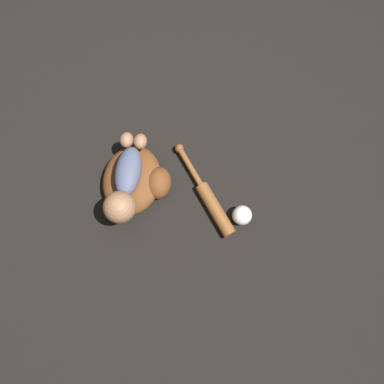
{
  "coord_description": "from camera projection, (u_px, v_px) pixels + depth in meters",
  "views": [
    {
      "loc": [
        0.5,
        0.07,
        1.42
      ],
      "look_at": [
        0.09,
        0.2,
        0.08
      ],
      "focal_mm": 35.0,
      "sensor_mm": 36.0,
      "label": 1
    }
  ],
  "objects": [
    {
      "name": "baseball_bat",
      "position": [
        209.0,
        199.0,
        1.45
      ],
      "size": [
        0.42,
        0.12,
        0.05
      ],
      "color": "brown",
      "rests_on": "ground"
    },
    {
      "name": "baseball_glove",
      "position": [
        136.0,
        181.0,
        1.45
      ],
      "size": [
        0.35,
        0.33,
        0.11
      ],
      "color": "brown",
      "rests_on": "ground"
    },
    {
      "name": "baseball",
      "position": [
        242.0,
        215.0,
        1.42
      ],
      "size": [
        0.08,
        0.08,
        0.08
      ],
      "color": "white",
      "rests_on": "ground"
    },
    {
      "name": "baby_figure",
      "position": [
        124.0,
        185.0,
        1.34
      ],
      "size": [
        0.35,
        0.23,
        0.12
      ],
      "color": "#4C516B",
      "rests_on": "baseball_glove"
    },
    {
      "name": "ground_plane",
      "position": [
        137.0,
        192.0,
        1.49
      ],
      "size": [
        6.0,
        6.0,
        0.0
      ],
      "primitive_type": "plane",
      "color": "black"
    }
  ]
}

